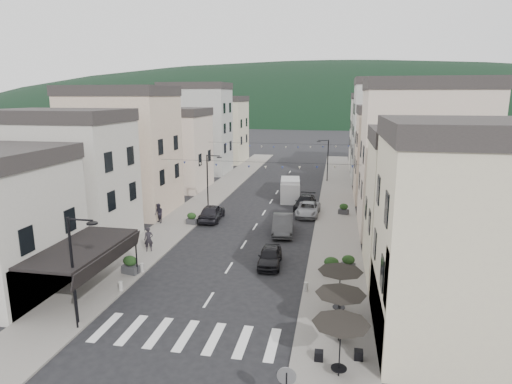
% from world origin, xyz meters
% --- Properties ---
extents(ground, '(700.00, 700.00, 0.00)m').
position_xyz_m(ground, '(0.00, 0.00, 0.00)').
color(ground, black).
rests_on(ground, ground).
extents(sidewalk_left, '(4.00, 76.00, 0.12)m').
position_xyz_m(sidewalk_left, '(-7.50, 32.00, 0.06)').
color(sidewalk_left, slate).
rests_on(sidewalk_left, ground).
extents(sidewalk_right, '(4.00, 76.00, 0.12)m').
position_xyz_m(sidewalk_right, '(7.50, 32.00, 0.06)').
color(sidewalk_right, slate).
rests_on(sidewalk_right, ground).
extents(hill_backdrop, '(640.00, 360.00, 70.00)m').
position_xyz_m(hill_backdrop, '(0.00, 300.00, 0.00)').
color(hill_backdrop, black).
rests_on(hill_backdrop, ground).
extents(bistro_building, '(10.00, 8.00, 10.00)m').
position_xyz_m(bistro_building, '(14.50, 4.00, 5.00)').
color(bistro_building, beige).
rests_on(bistro_building, ground).
extents(boutique_awning, '(3.77, 7.50, 3.28)m').
position_xyz_m(boutique_awning, '(-7.25, 5.00, 3.11)').
color(boutique_awning, black).
rests_on(boutique_awning, ground).
extents(buildings_row_left, '(10.20, 54.16, 14.00)m').
position_xyz_m(buildings_row_left, '(-14.50, 37.75, 6.12)').
color(buildings_row_left, '#ADAA9F').
rests_on(buildings_row_left, ground).
extents(buildings_row_right, '(10.20, 54.16, 14.50)m').
position_xyz_m(buildings_row_right, '(14.50, 36.59, 6.32)').
color(buildings_row_right, beige).
rests_on(buildings_row_right, ground).
extents(cafe_terrace, '(2.50, 8.10, 2.53)m').
position_xyz_m(cafe_terrace, '(7.70, 2.80, 2.36)').
color(cafe_terrace, black).
rests_on(cafe_terrace, ground).
extents(streetlamp_left_near, '(1.70, 0.56, 6.00)m').
position_xyz_m(streetlamp_left_near, '(-5.82, 2.00, 3.70)').
color(streetlamp_left_near, black).
rests_on(streetlamp_left_near, ground).
extents(streetlamp_left_far, '(1.70, 0.56, 6.00)m').
position_xyz_m(streetlamp_left_far, '(-5.82, 26.00, 3.70)').
color(streetlamp_left_far, black).
rests_on(streetlamp_left_far, ground).
extents(streetlamp_right_far, '(1.70, 0.56, 6.00)m').
position_xyz_m(streetlamp_right_far, '(5.82, 44.00, 3.70)').
color(streetlamp_right_far, black).
rests_on(streetlamp_right_far, ground).
extents(bollards, '(11.66, 10.26, 0.60)m').
position_xyz_m(bollards, '(0.00, 5.50, 0.42)').
color(bollards, gray).
rests_on(bollards, ground).
extents(bunting_near, '(19.00, 0.28, 0.62)m').
position_xyz_m(bunting_near, '(0.00, 22.00, 5.65)').
color(bunting_near, black).
rests_on(bunting_near, ground).
extents(bunting_far, '(19.00, 0.28, 0.62)m').
position_xyz_m(bunting_far, '(0.00, 38.00, 5.65)').
color(bunting_far, black).
rests_on(bunting_far, ground).
extents(parked_car_a, '(1.82, 4.05, 1.35)m').
position_xyz_m(parked_car_a, '(2.80, 12.06, 0.67)').
color(parked_car_a, black).
rests_on(parked_car_a, ground).
extents(parked_car_b, '(2.23, 5.20, 1.67)m').
position_xyz_m(parked_car_b, '(2.80, 19.53, 0.83)').
color(parked_car_b, '#313134').
rests_on(parked_car_b, ground).
extents(parked_car_c, '(2.47, 4.98, 1.36)m').
position_xyz_m(parked_car_c, '(4.60, 25.80, 0.68)').
color(parked_car_c, gray).
rests_on(parked_car_c, ground).
extents(parked_car_d, '(2.34, 5.00, 1.41)m').
position_xyz_m(parked_car_d, '(4.11, 28.43, 0.71)').
color(parked_car_d, black).
rests_on(parked_car_d, ground).
extents(parked_car_e, '(2.15, 4.84, 1.62)m').
position_xyz_m(parked_car_e, '(-4.60, 22.36, 0.81)').
color(parked_car_e, black).
rests_on(parked_car_e, ground).
extents(delivery_van, '(2.75, 5.71, 2.64)m').
position_xyz_m(delivery_van, '(2.05, 32.34, 1.30)').
color(delivery_van, silver).
rests_on(delivery_van, ground).
extents(pedestrian_a, '(0.81, 0.67, 1.92)m').
position_xyz_m(pedestrian_a, '(-6.91, 12.84, 1.08)').
color(pedestrian_a, black).
rests_on(pedestrian_a, sidewalk_left).
extents(pedestrian_b, '(1.17, 1.13, 1.90)m').
position_xyz_m(pedestrian_b, '(-9.20, 20.14, 1.07)').
color(pedestrian_b, '#24202B').
rests_on(pedestrian_b, sidewalk_left).
extents(planter_la, '(1.24, 0.86, 1.27)m').
position_xyz_m(planter_la, '(-6.33, 8.57, 0.74)').
color(planter_la, '#333336').
rests_on(planter_la, sidewalk_left).
extents(planter_lb, '(1.09, 0.74, 1.12)m').
position_xyz_m(planter_lb, '(-6.00, 20.38, 0.67)').
color(planter_lb, '#323235').
rests_on(planter_lb, sidewalk_left).
extents(planter_ra, '(1.06, 0.65, 1.13)m').
position_xyz_m(planter_ra, '(8.35, 11.80, 0.67)').
color(planter_ra, '#2E2E31').
rests_on(planter_ra, sidewalk_right).
extents(planter_rb, '(1.20, 0.75, 1.27)m').
position_xyz_m(planter_rb, '(7.19, 10.88, 0.73)').
color(planter_rb, '#2C2C2E').
rests_on(planter_rb, sidewalk_right).
extents(planter_rc, '(1.12, 0.84, 1.12)m').
position_xyz_m(planter_rc, '(8.21, 26.59, 0.66)').
color(planter_rc, '#2C2C2E').
rests_on(planter_rc, sidewalk_right).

